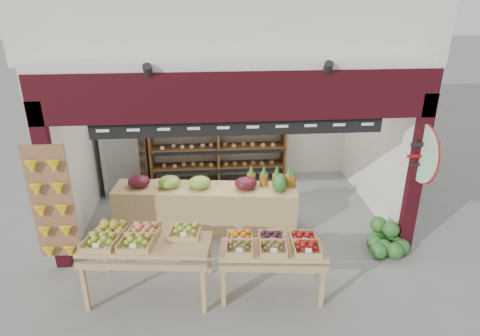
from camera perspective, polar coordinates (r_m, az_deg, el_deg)
name	(u,v)px	position (r m, az deg, el deg)	size (l,w,h in m)	color
ground	(234,223)	(7.98, -0.74, -7.39)	(60.00, 60.00, 0.00)	slate
banana_board	(52,206)	(6.79, -23.78, -4.67)	(0.60, 0.15, 1.80)	#8B5F3F
gift_sign	(423,153)	(6.94, 23.19, 1.80)	(0.04, 0.93, 0.92)	#B2E0C9
back_shelving	(218,130)	(9.27, -2.99, 5.04)	(2.96, 0.49, 1.83)	brown
refrigerator	(125,147)	(9.08, -15.11, 2.74)	(0.78, 0.78, 2.01)	#ABACB2
cardboard_stack	(167,201)	(8.33, -9.77, -4.35)	(1.05, 0.83, 0.69)	silver
mid_counter	(206,206)	(7.66, -4.62, -5.05)	(3.26, 1.02, 1.02)	tan
display_table_left	(140,240)	(6.12, -13.17, -9.33)	(1.79, 1.12, 1.07)	tan
display_table_right	(272,246)	(6.04, 4.30, -10.37)	(1.52, 0.94, 0.94)	tan
watermelon_pile	(387,241)	(7.54, 19.06, -9.15)	(0.74, 0.69, 0.52)	#1B4F1A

